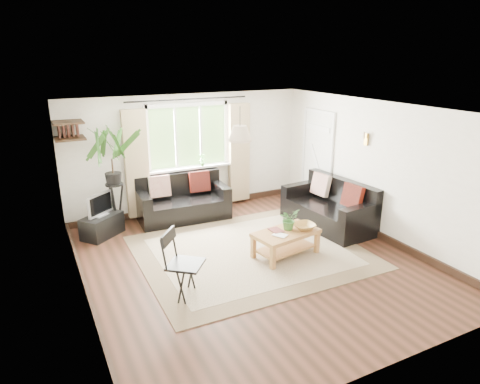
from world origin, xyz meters
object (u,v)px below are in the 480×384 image
coffee_table (286,244)px  palm_stand (114,180)px  sofa_back (183,199)px  folding_chair (186,265)px  sofa_right (328,205)px  tv_stand (102,226)px

coffee_table → palm_stand: size_ratio=0.55×
sofa_back → coffee_table: size_ratio=1.65×
coffee_table → folding_chair: bearing=-166.9°
folding_chair → palm_stand: bearing=46.3°
sofa_back → sofa_right: (2.32, -1.61, 0.01)m
tv_stand → palm_stand: (0.31, 0.21, 0.77)m
tv_stand → sofa_back: bearing=-32.7°
palm_stand → sofa_back: bearing=-2.8°
sofa_back → tv_stand: bearing=-171.8°
sofa_back → coffee_table: sofa_back is taller
coffee_table → folding_chair: folding_chair is taller
sofa_back → tv_stand: (-1.60, -0.15, -0.21)m
coffee_table → tv_stand: coffee_table is taller
tv_stand → palm_stand: bearing=-4.1°
sofa_right → palm_stand: 4.01m
sofa_right → palm_stand: (-3.60, 1.67, 0.54)m
palm_stand → folding_chair: bearing=-83.0°
sofa_right → coffee_table: 1.58m
tv_stand → folding_chair: bearing=-113.8°
coffee_table → tv_stand: size_ratio=1.44×
tv_stand → folding_chair: 2.70m
sofa_back → palm_stand: (-1.28, 0.06, 0.55)m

